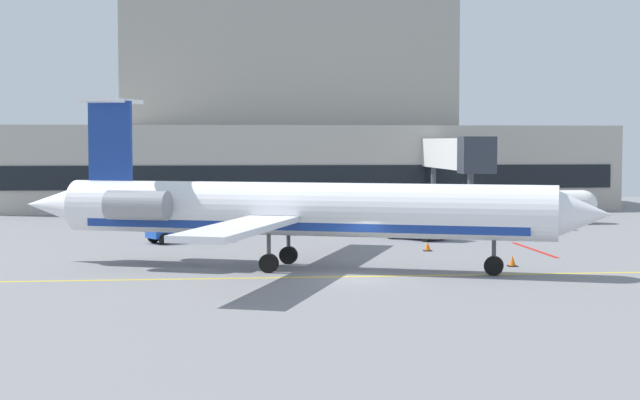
{
  "coord_description": "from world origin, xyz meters",
  "views": [
    {
      "loc": [
        -6.24,
        -43.59,
        6.26
      ],
      "look_at": [
        -0.63,
        9.48,
        3.0
      ],
      "focal_mm": 54.78,
      "sensor_mm": 36.0,
      "label": 1
    }
  ],
  "objects_px": {
    "regional_jet": "(293,210)",
    "baggage_tug": "(423,224)",
    "fuel_tank": "(553,205)",
    "pushback_tractor": "(185,226)"
  },
  "relations": [
    {
      "from": "regional_jet",
      "to": "baggage_tug",
      "type": "height_order",
      "value": "regional_jet"
    },
    {
      "from": "fuel_tank",
      "to": "regional_jet",
      "type": "bearing_deg",
      "value": -132.09
    },
    {
      "from": "baggage_tug",
      "to": "pushback_tractor",
      "type": "height_order",
      "value": "pushback_tractor"
    },
    {
      "from": "regional_jet",
      "to": "fuel_tank",
      "type": "height_order",
      "value": "regional_jet"
    },
    {
      "from": "regional_jet",
      "to": "fuel_tank",
      "type": "relative_size",
      "value": 4.12
    },
    {
      "from": "regional_jet",
      "to": "baggage_tug",
      "type": "bearing_deg",
      "value": 54.47
    },
    {
      "from": "fuel_tank",
      "to": "baggage_tug",
      "type": "bearing_deg",
      "value": -138.43
    },
    {
      "from": "baggage_tug",
      "to": "pushback_tractor",
      "type": "relative_size",
      "value": 1.0
    },
    {
      "from": "baggage_tug",
      "to": "fuel_tank",
      "type": "xyz_separation_m",
      "value": [
        12.27,
        10.88,
        0.42
      ]
    },
    {
      "from": "pushback_tractor",
      "to": "fuel_tank",
      "type": "xyz_separation_m",
      "value": [
        27.12,
        10.48,
        0.43
      ]
    }
  ]
}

